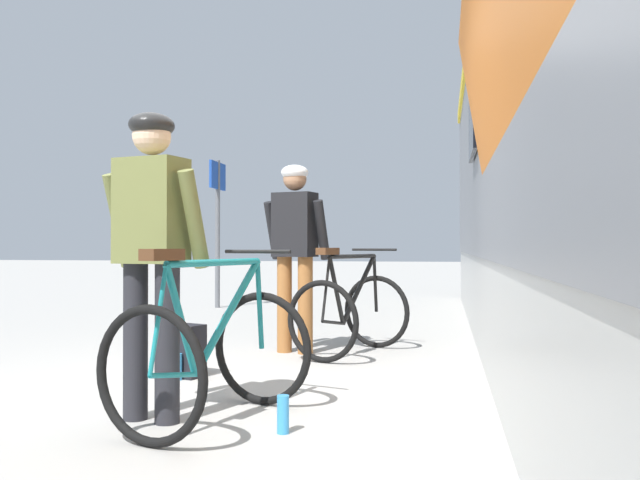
# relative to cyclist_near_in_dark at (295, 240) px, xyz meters

# --- Properties ---
(ground_plane) EXTENTS (80.00, 80.00, 0.00)m
(ground_plane) POSITION_rel_cyclist_near_in_dark_xyz_m (-0.10, -1.91, -1.05)
(ground_plane) COLOR #A09E99
(cyclist_near_in_dark) EXTENTS (0.66, 0.41, 1.76)m
(cyclist_near_in_dark) POSITION_rel_cyclist_near_in_dark_xyz_m (0.00, 0.00, 0.00)
(cyclist_near_in_dark) COLOR #935B2D
(cyclist_near_in_dark) RESTS_ON ground
(cyclist_far_in_olive) EXTENTS (0.65, 0.39, 1.76)m
(cyclist_far_in_olive) POSITION_rel_cyclist_near_in_dark_xyz_m (-0.27, -2.56, 0.00)
(cyclist_far_in_olive) COLOR #232328
(cyclist_far_in_olive) RESTS_ON ground
(bicycle_near_black) EXTENTS (1.05, 1.25, 0.99)m
(bicycle_near_black) POSITION_rel_cyclist_near_in_dark_xyz_m (0.53, -0.02, -0.65)
(bicycle_near_black) COLOR black
(bicycle_near_black) RESTS_ON ground
(bicycle_far_teal) EXTENTS (1.00, 1.23, 0.99)m
(bicycle_far_teal) POSITION_rel_cyclist_near_in_dark_xyz_m (0.09, -2.55, -0.65)
(bicycle_far_teal) COLOR black
(bicycle_far_teal) RESTS_ON ground
(backpack_on_platform) EXTENTS (0.33, 0.27, 0.40)m
(backpack_on_platform) POSITION_rel_cyclist_near_in_dark_xyz_m (-0.57, -1.28, -0.85)
(backpack_on_platform) COLOR black
(backpack_on_platform) RESTS_ON ground
(water_bottle_near_the_bikes) EXTENTS (0.06, 0.06, 0.20)m
(water_bottle_near_the_bikes) POSITION_rel_cyclist_near_in_dark_xyz_m (0.53, -2.67, -0.95)
(water_bottle_near_the_bikes) COLOR #338CCC
(water_bottle_near_the_bikes) RESTS_ON ground
(water_bottle_by_the_backpack) EXTENTS (0.07, 0.07, 0.20)m
(water_bottle_by_the_backpack) POSITION_rel_cyclist_near_in_dark_xyz_m (-0.58, -1.41, -0.96)
(water_bottle_by_the_backpack) COLOR #338CCC
(water_bottle_by_the_backpack) RESTS_ON ground
(platform_sign_post) EXTENTS (0.08, 0.70, 2.40)m
(platform_sign_post) POSITION_rel_cyclist_near_in_dark_xyz_m (-2.26, 4.34, 0.57)
(platform_sign_post) COLOR #595B60
(platform_sign_post) RESTS_ON ground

